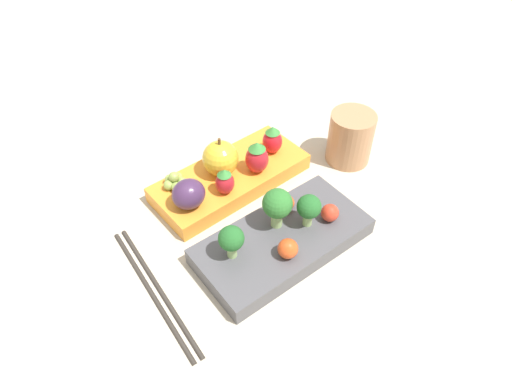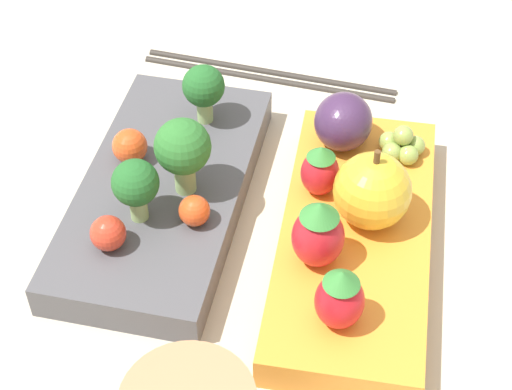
# 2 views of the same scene
# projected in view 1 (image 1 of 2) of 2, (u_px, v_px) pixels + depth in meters

# --- Properties ---
(ground_plane) EXTENTS (4.00, 4.00, 0.00)m
(ground_plane) POSITION_uv_depth(u_px,v_px,m) (257.00, 210.00, 0.63)
(ground_plane) COLOR #BCB29E
(bento_box_savoury) EXTENTS (0.22, 0.11, 0.02)m
(bento_box_savoury) POSITION_uv_depth(u_px,v_px,m) (283.00, 241.00, 0.57)
(bento_box_savoury) COLOR #4C4C51
(bento_box_savoury) RESTS_ON ground_plane
(bento_box_fruit) EXTENTS (0.23, 0.11, 0.02)m
(bento_box_fruit) POSITION_uv_depth(u_px,v_px,m) (233.00, 177.00, 0.65)
(bento_box_fruit) COLOR orange
(bento_box_fruit) RESTS_ON ground_plane
(broccoli_floret_0) EXTENTS (0.03, 0.03, 0.05)m
(broccoli_floret_0) POSITION_uv_depth(u_px,v_px,m) (309.00, 208.00, 0.55)
(broccoli_floret_0) COLOR #93B770
(broccoli_floret_0) RESTS_ON bento_box_savoury
(broccoli_floret_1) EXTENTS (0.04, 0.04, 0.06)m
(broccoli_floret_1) POSITION_uv_depth(u_px,v_px,m) (277.00, 205.00, 0.55)
(broccoli_floret_1) COLOR #93B770
(broccoli_floret_1) RESTS_ON bento_box_savoury
(broccoli_floret_2) EXTENTS (0.03, 0.03, 0.05)m
(broccoli_floret_2) POSITION_uv_depth(u_px,v_px,m) (231.00, 239.00, 0.52)
(broccoli_floret_2) COLOR #93B770
(broccoli_floret_2) RESTS_ON bento_box_savoury
(cherry_tomato_0) EXTENTS (0.02, 0.02, 0.02)m
(cherry_tomato_0) POSITION_uv_depth(u_px,v_px,m) (288.00, 249.00, 0.53)
(cherry_tomato_0) COLOR #DB4C1E
(cherry_tomato_0) RESTS_ON bento_box_savoury
(cherry_tomato_1) EXTENTS (0.02, 0.02, 0.02)m
(cherry_tomato_1) POSITION_uv_depth(u_px,v_px,m) (287.00, 203.00, 0.59)
(cherry_tomato_1) COLOR #DB4C1E
(cherry_tomato_1) RESTS_ON bento_box_savoury
(cherry_tomato_2) EXTENTS (0.02, 0.02, 0.02)m
(cherry_tomato_2) POSITION_uv_depth(u_px,v_px,m) (330.00, 213.00, 0.57)
(cherry_tomato_2) COLOR red
(cherry_tomato_2) RESTS_ON bento_box_savoury
(apple) EXTENTS (0.05, 0.05, 0.06)m
(apple) POSITION_uv_depth(u_px,v_px,m) (220.00, 158.00, 0.63)
(apple) COLOR gold
(apple) RESTS_ON bento_box_fruit
(strawberry_0) EXTENTS (0.03, 0.03, 0.04)m
(strawberry_0) POSITION_uv_depth(u_px,v_px,m) (272.00, 140.00, 0.66)
(strawberry_0) COLOR red
(strawberry_0) RESTS_ON bento_box_fruit
(strawberry_1) EXTENTS (0.03, 0.03, 0.05)m
(strawberry_1) POSITION_uv_depth(u_px,v_px,m) (257.00, 157.00, 0.63)
(strawberry_1) COLOR red
(strawberry_1) RESTS_ON bento_box_fruit
(strawberry_2) EXTENTS (0.03, 0.03, 0.04)m
(strawberry_2) POSITION_uv_depth(u_px,v_px,m) (225.00, 181.00, 0.60)
(strawberry_2) COLOR red
(strawberry_2) RESTS_ON bento_box_fruit
(plum) EXTENTS (0.04, 0.04, 0.04)m
(plum) POSITION_uv_depth(u_px,v_px,m) (189.00, 194.00, 0.58)
(plum) COLOR #42284C
(plum) RESTS_ON bento_box_fruit
(grape_cluster) EXTENTS (0.03, 0.03, 0.02)m
(grape_cluster) POSITION_uv_depth(u_px,v_px,m) (175.00, 181.00, 0.62)
(grape_cluster) COLOR #8EA84C
(grape_cluster) RESTS_ON bento_box_fruit
(drinking_cup) EXTENTS (0.07, 0.07, 0.08)m
(drinking_cup) POSITION_uv_depth(u_px,v_px,m) (350.00, 138.00, 0.67)
(drinking_cup) COLOR tan
(drinking_cup) RESTS_ON ground_plane
(chopsticks_pair) EXTENTS (0.02, 0.21, 0.01)m
(chopsticks_pair) POSITION_uv_depth(u_px,v_px,m) (155.00, 289.00, 0.53)
(chopsticks_pair) COLOR #332D28
(chopsticks_pair) RESTS_ON ground_plane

